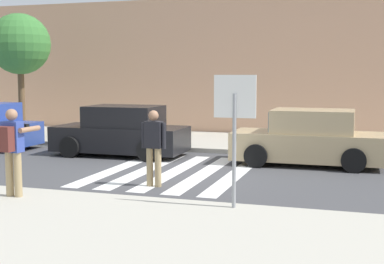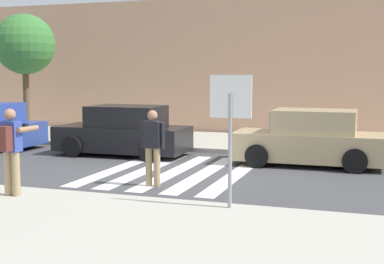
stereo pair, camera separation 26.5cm
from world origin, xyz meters
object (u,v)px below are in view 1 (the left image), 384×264
photographer_with_backpack (12,145)px  pedestrian_crossing (154,144)px  stop_sign (235,112)px  parked_car_black (121,132)px  street_tree_west (20,45)px  parked_car_tan (309,139)px

photographer_with_backpack → pedestrian_crossing: (2.03, 2.33, -0.19)m
stop_sign → parked_car_black: bearing=130.5°
photographer_with_backpack → street_tree_west: (-5.88, 8.66, 2.45)m
photographer_with_backpack → street_tree_west: size_ratio=0.37×
parked_car_tan → street_tree_west: street_tree_west is taller
photographer_with_backpack → parked_car_tan: size_ratio=0.42×
stop_sign → photographer_with_backpack: stop_sign is taller
photographer_with_backpack → parked_car_black: 6.34m
parked_car_tan → street_tree_west: bearing=167.8°
street_tree_west → parked_car_black: bearing=-24.3°
stop_sign → parked_car_black: (-4.94, 5.80, -1.14)m
photographer_with_backpack → street_tree_west: street_tree_west is taller
parked_car_black → street_tree_west: 6.45m
stop_sign → street_tree_west: street_tree_west is taller
stop_sign → parked_car_tan: 5.96m
stop_sign → street_tree_west: 13.19m
stop_sign → pedestrian_crossing: stop_sign is taller
photographer_with_backpack → parked_car_tan: 8.10m
stop_sign → parked_car_black: size_ratio=0.58×
parked_car_black → street_tree_west: (-5.26, 2.37, 2.89)m
stop_sign → photographer_with_backpack: 4.40m
street_tree_west → pedestrian_crossing: bearing=-38.7°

